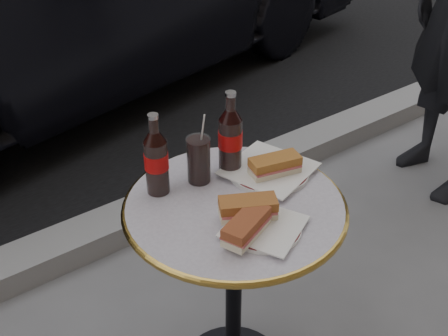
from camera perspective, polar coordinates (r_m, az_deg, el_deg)
curb at (r=2.58m, az=-11.36°, el=-6.03°), size 40.00×0.20×0.12m
bistro_table at (r=1.79m, az=0.98°, el=-13.00°), size 0.62×0.62×0.73m
plate_left at (r=1.45m, az=4.08°, el=-6.14°), size 0.24×0.24×0.01m
plate_right at (r=1.67m, az=4.57°, el=-0.30°), size 0.27×0.27×0.01m
sandwich_left_a at (r=1.40m, az=2.29°, el=-6.06°), size 0.16×0.12×0.05m
sandwich_left_b at (r=1.46m, az=2.44°, el=-4.17°), size 0.16×0.13×0.05m
sandwich_right at (r=1.63m, az=5.18°, el=0.19°), size 0.16×0.10×0.05m
cola_bottle_left at (r=1.53m, az=-6.94°, el=1.41°), size 0.08×0.08×0.24m
cola_bottle_right at (r=1.61m, az=0.65°, el=3.63°), size 0.09×0.09×0.26m
cola_glass at (r=1.59m, az=-2.59°, el=0.85°), size 0.09×0.09×0.14m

